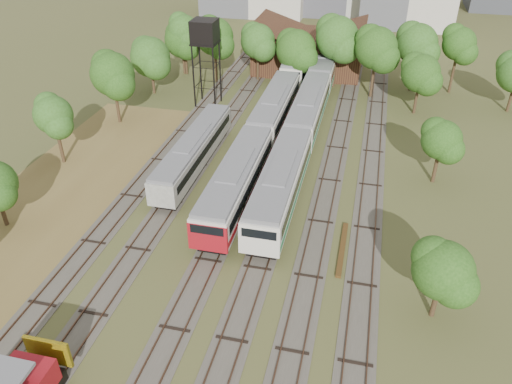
# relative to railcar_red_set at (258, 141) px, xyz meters

# --- Properties ---
(ground) EXTENTS (240.00, 240.00, 0.00)m
(ground) POSITION_rel_railcar_red_set_xyz_m (2.00, -27.83, -2.10)
(ground) COLOR #475123
(ground) RESTS_ON ground
(dry_grass_patch) EXTENTS (14.00, 60.00, 0.04)m
(dry_grass_patch) POSITION_rel_railcar_red_set_xyz_m (-16.00, -19.83, -2.08)
(dry_grass_patch) COLOR brown
(dry_grass_patch) RESTS_ON ground
(tracks) EXTENTS (24.60, 80.00, 0.19)m
(tracks) POSITION_rel_railcar_red_set_xyz_m (1.33, -2.83, -2.06)
(tracks) COLOR #4C473D
(tracks) RESTS_ON ground
(railcar_red_set) EXTENTS (3.21, 34.58, 3.97)m
(railcar_red_set) POSITION_rel_railcar_red_set_xyz_m (0.00, 0.00, 0.00)
(railcar_red_set) COLOR black
(railcar_red_set) RESTS_ON ground
(railcar_green_set) EXTENTS (3.27, 52.08, 4.05)m
(railcar_green_set) POSITION_rel_railcar_red_set_xyz_m (4.00, 9.11, 0.04)
(railcar_green_set) COLOR black
(railcar_green_set) RESTS_ON ground
(railcar_rear) EXTENTS (3.16, 16.08, 3.91)m
(railcar_rear) POSITION_rel_railcar_red_set_xyz_m (0.00, 27.25, -0.03)
(railcar_rear) COLOR black
(railcar_rear) RESTS_ON ground
(old_grey_coach) EXTENTS (2.74, 18.00, 3.39)m
(old_grey_coach) POSITION_rel_railcar_red_set_xyz_m (-6.00, -3.26, -0.25)
(old_grey_coach) COLOR black
(old_grey_coach) RESTS_ON ground
(water_tower) EXTENTS (3.16, 3.16, 10.94)m
(water_tower) POSITION_rel_railcar_red_set_xyz_m (-9.90, 13.22, 7.13)
(water_tower) COLOR black
(water_tower) RESTS_ON ground
(rail_pile_far) EXTENTS (0.43, 6.96, 0.23)m
(rail_pile_far) POSITION_rel_railcar_red_set_xyz_m (10.20, -13.55, -1.99)
(rail_pile_far) COLOR #543818
(rail_pile_far) RESTS_ON ground
(maintenance_shed) EXTENTS (16.45, 11.55, 7.58)m
(maintenance_shed) POSITION_rel_railcar_red_set_xyz_m (1.00, 30.15, 0.81)
(maintenance_shed) COLOR #351B13
(maintenance_shed) RESTS_ON ground
(tree_band_left) EXTENTS (7.23, 63.48, 8.67)m
(tree_band_left) POSITION_rel_railcar_red_set_xyz_m (-18.16, -3.95, 3.34)
(tree_band_left) COLOR #382616
(tree_band_left) RESTS_ON ground
(tree_band_far) EXTENTS (50.05, 10.08, 9.89)m
(tree_band_far) POSITION_rel_railcar_red_set_xyz_m (5.62, 22.66, 4.18)
(tree_band_far) COLOR #382616
(tree_band_far) RESTS_ON ground
(tree_band_right) EXTENTS (5.62, 40.09, 7.62)m
(tree_band_right) POSITION_rel_railcar_red_set_xyz_m (17.03, 1.82, 2.64)
(tree_band_right) COLOR #382616
(tree_band_right) RESTS_ON ground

